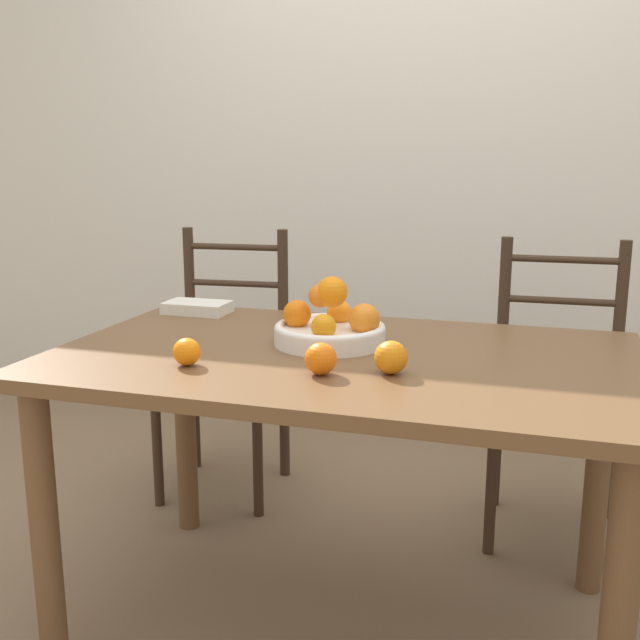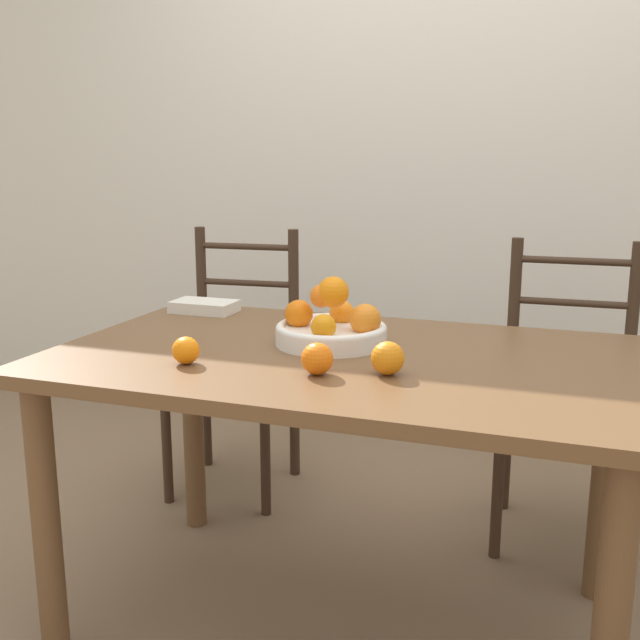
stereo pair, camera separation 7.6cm
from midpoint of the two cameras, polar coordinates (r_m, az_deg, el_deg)
name	(u,v)px [view 2 (the right image)]	position (r m, az deg, el deg)	size (l,w,h in m)	color
ground_plane	(342,622)	(2.23, 2.76, -22.01)	(12.00, 12.00, 0.00)	#7F664C
wall_back	(451,145)	(3.26, 10.63, 12.96)	(8.00, 0.06, 2.60)	silver
dining_table	(344,393)	(1.93, 2.97, -5.62)	(1.47, 0.91, 0.77)	brown
fruit_bowl	(332,326)	(1.97, 2.00, -0.50)	(0.29, 0.29, 0.18)	white
orange_loose_0	(388,358)	(1.71, 6.45, -2.92)	(0.08, 0.08, 0.08)	orange
orange_loose_1	(317,359)	(1.70, 1.02, -2.98)	(0.07, 0.07, 0.07)	orange
orange_loose_2	(186,350)	(1.81, -9.01, -2.31)	(0.07, 0.07, 0.07)	orange
chair_left	(236,364)	(2.85, -5.68, -3.37)	(0.45, 0.43, 0.99)	#382619
chair_right	(567,397)	(2.60, 19.08, -5.60)	(0.43, 0.41, 0.99)	#382619
book_stack	(204,307)	(2.41, -7.91, 1.02)	(0.20, 0.12, 0.04)	silver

